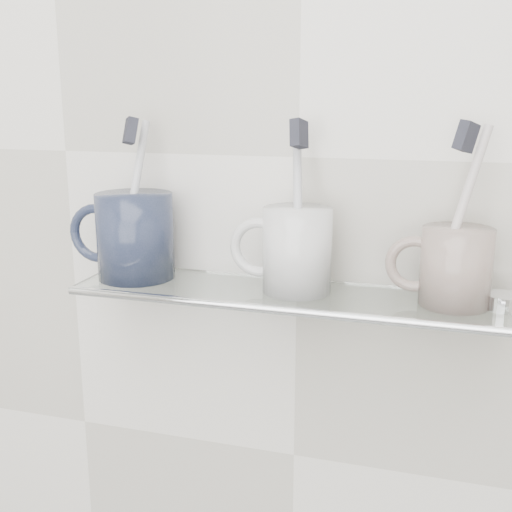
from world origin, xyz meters
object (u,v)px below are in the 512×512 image
at_px(mug_center, 297,250).
at_px(mug_right, 456,267).
at_px(mug_left, 135,236).
at_px(shelf_glass, 285,295).

relative_size(mug_center, mug_right, 1.15).
distance_m(mug_left, mug_right, 0.38).
xyz_separation_m(mug_left, mug_center, (0.21, 0.00, -0.00)).
relative_size(mug_left, mug_center, 1.08).
distance_m(mug_left, mug_center, 0.21).
distance_m(shelf_glass, mug_left, 0.20).
distance_m(shelf_glass, mug_center, 0.06).
bearing_deg(mug_right, mug_center, -155.60).
bearing_deg(mug_left, mug_right, -16.68).
relative_size(shelf_glass, mug_center, 5.08).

